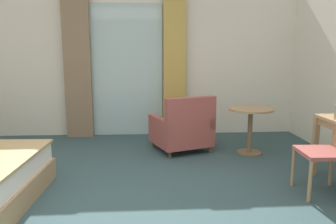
% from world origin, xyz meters
% --- Properties ---
extents(ground, '(6.79, 6.76, 0.10)m').
position_xyz_m(ground, '(0.00, 0.00, -0.05)').
color(ground, '#334C51').
extents(wall_back, '(6.39, 0.12, 2.67)m').
position_xyz_m(wall_back, '(0.00, 3.12, 1.34)').
color(wall_back, white).
rests_on(wall_back, ground).
extents(balcony_glass_door, '(1.26, 0.02, 2.35)m').
position_xyz_m(balcony_glass_door, '(-0.00, 3.04, 1.18)').
color(balcony_glass_door, silver).
rests_on(balcony_glass_door, ground).
extents(curtain_panel_left, '(0.46, 0.10, 2.56)m').
position_xyz_m(curtain_panel_left, '(-0.86, 2.94, 1.28)').
color(curtain_panel_left, '#897056').
rests_on(curtain_panel_left, ground).
extents(curtain_panel_right, '(0.39, 0.10, 2.56)m').
position_xyz_m(curtain_panel_right, '(0.85, 2.94, 1.28)').
color(curtain_panel_right, tan).
rests_on(curtain_panel_right, ground).
extents(desk_chair, '(0.49, 0.48, 0.92)m').
position_xyz_m(desk_chair, '(2.29, 0.28, 0.52)').
color(desk_chair, '#9E4C47').
rests_on(desk_chair, ground).
extents(armchair_by_window, '(1.00, 0.99, 0.86)m').
position_xyz_m(armchair_by_window, '(0.90, 1.94, 0.33)').
color(armchair_by_window, '#9E4C47').
rests_on(armchair_by_window, ground).
extents(round_cafe_table, '(0.67, 0.67, 0.69)m').
position_xyz_m(round_cafe_table, '(1.88, 1.74, 0.51)').
color(round_cafe_table, tan).
rests_on(round_cafe_table, ground).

